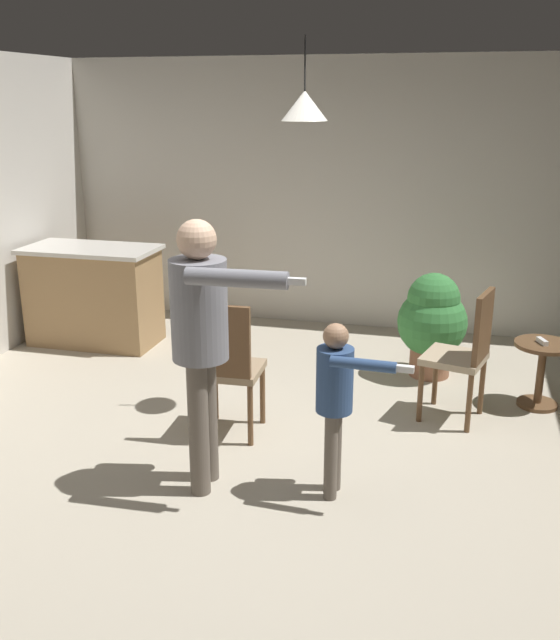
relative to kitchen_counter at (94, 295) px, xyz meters
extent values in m
plane|color=#B2A893|center=(2.45, -1.98, -0.48)|extent=(7.68, 7.68, 0.00)
cube|color=beige|center=(2.45, 1.22, 0.87)|extent=(6.40, 0.10, 2.70)
cube|color=#99754C|center=(0.00, 0.00, -0.02)|extent=(1.20, 0.60, 0.91)
cube|color=beige|center=(0.00, 0.00, 0.45)|extent=(1.26, 0.66, 0.04)
cylinder|color=brown|center=(4.07, -0.52, 0.03)|extent=(0.44, 0.44, 0.03)
cylinder|color=brown|center=(4.07, -0.52, -0.23)|extent=(0.06, 0.06, 0.49)
cylinder|color=brown|center=(4.07, -0.52, -0.46)|extent=(0.31, 0.31, 0.03)
cylinder|color=#60564C|center=(1.96, -2.19, -0.06)|extent=(0.12, 0.12, 0.84)
cylinder|color=#60564C|center=(1.97, -2.37, -0.06)|extent=(0.12, 0.12, 0.84)
cylinder|color=slate|center=(1.96, -2.28, 0.66)|extent=(0.33, 0.33, 0.59)
sphere|color=#D8AD8C|center=(1.96, -2.28, 1.07)|extent=(0.23, 0.23, 0.23)
cylinder|color=slate|center=(1.96, -2.09, 0.63)|extent=(0.10, 0.10, 0.56)
cylinder|color=slate|center=(2.25, -2.46, 0.91)|extent=(0.56, 0.12, 0.10)
cube|color=white|center=(2.56, -2.45, 0.91)|extent=(0.13, 0.04, 0.04)
cylinder|color=#60564C|center=(2.75, -2.12, -0.20)|extent=(0.08, 0.08, 0.55)
cylinder|color=#60564C|center=(2.75, -2.24, -0.20)|extent=(0.08, 0.08, 0.55)
cylinder|color=navy|center=(2.75, -2.18, 0.27)|extent=(0.22, 0.22, 0.39)
sphere|color=#9E7556|center=(2.75, -2.18, 0.53)|extent=(0.15, 0.15, 0.15)
cylinder|color=navy|center=(2.75, -2.05, 0.25)|extent=(0.06, 0.06, 0.37)
cylinder|color=navy|center=(2.92, -2.31, 0.43)|extent=(0.37, 0.08, 0.06)
cube|color=white|center=(3.14, -2.32, 0.43)|extent=(0.13, 0.04, 0.04)
cylinder|color=brown|center=(3.54, -1.12, -0.25)|extent=(0.04, 0.04, 0.45)
cylinder|color=brown|center=(3.63, -0.78, -0.25)|extent=(0.04, 0.04, 0.45)
cylinder|color=brown|center=(3.19, -1.03, -0.25)|extent=(0.04, 0.04, 0.45)
cylinder|color=brown|center=(3.29, -0.68, -0.25)|extent=(0.04, 0.04, 0.45)
cube|color=tan|center=(3.41, -0.90, 0.00)|extent=(0.51, 0.51, 0.05)
cube|color=brown|center=(3.60, -0.95, 0.27)|extent=(0.14, 0.38, 0.50)
cylinder|color=brown|center=(1.73, -1.72, -0.25)|extent=(0.04, 0.04, 0.45)
cylinder|color=brown|center=(2.09, -1.70, -0.25)|extent=(0.04, 0.04, 0.45)
cylinder|color=brown|center=(1.71, -1.36, -0.25)|extent=(0.04, 0.04, 0.45)
cylinder|color=brown|center=(2.07, -1.34, -0.25)|extent=(0.04, 0.04, 0.45)
cube|color=#997F60|center=(1.90, -1.53, 0.00)|extent=(0.44, 0.44, 0.05)
cube|color=brown|center=(1.91, -1.72, 0.27)|extent=(0.38, 0.06, 0.50)
cylinder|color=brown|center=(3.22, -0.07, -0.34)|extent=(0.34, 0.34, 0.27)
sphere|color=#387F3D|center=(3.22, -0.07, 0.00)|extent=(0.59, 0.59, 0.59)
sphere|color=#387F3D|center=(3.22, -0.07, 0.21)|extent=(0.44, 0.44, 0.44)
cube|color=white|center=(4.05, -0.54, 0.06)|extent=(0.08, 0.13, 0.04)
cone|color=silver|center=(2.30, -1.02, 1.77)|extent=(0.32, 0.32, 0.20)
cylinder|color=black|center=(2.30, -1.02, 2.04)|extent=(0.01, 0.01, 0.36)
camera|label=1|loc=(3.38, -5.93, 1.83)|focal=39.69mm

